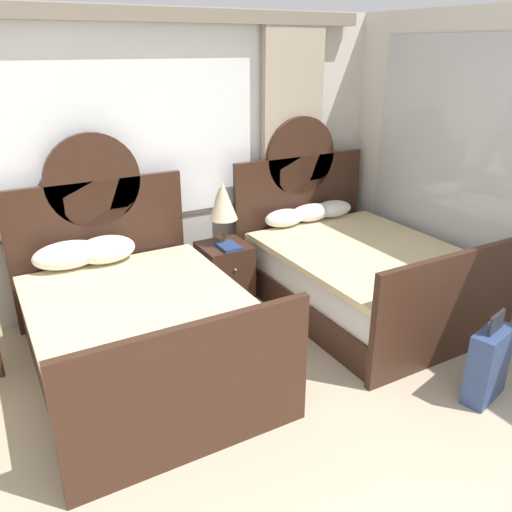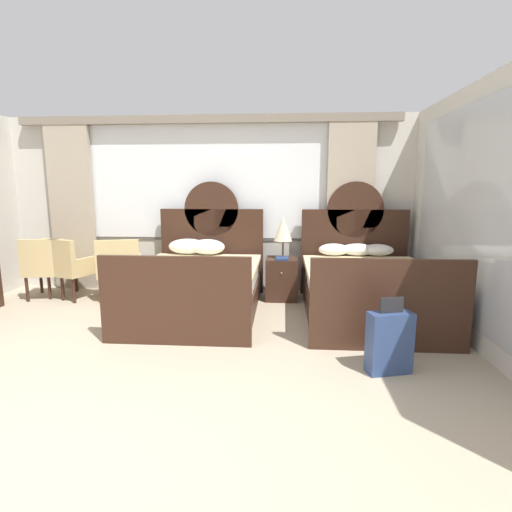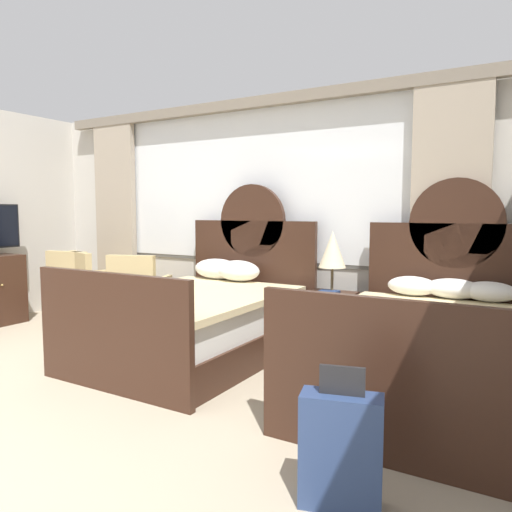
# 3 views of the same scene
# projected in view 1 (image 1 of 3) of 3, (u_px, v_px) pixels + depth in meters

# --- Properties ---
(wall_back_window) EXTENTS (6.26, 0.22, 2.70)m
(wall_back_window) POSITION_uv_depth(u_px,v_px,m) (77.00, 161.00, 4.49)
(wall_back_window) COLOR beige
(wall_back_window) RESTS_ON ground_plane
(bed_near_window) EXTENTS (1.58, 2.19, 1.71)m
(bed_near_window) POSITION_uv_depth(u_px,v_px,m) (137.00, 326.00, 3.98)
(bed_near_window) COLOR #382116
(bed_near_window) RESTS_ON ground_plane
(bed_near_mirror) EXTENTS (1.58, 2.19, 1.71)m
(bed_near_mirror) POSITION_uv_depth(u_px,v_px,m) (356.00, 270.00, 4.96)
(bed_near_mirror) COLOR #382116
(bed_near_mirror) RESTS_ON ground_plane
(nightstand_between_beds) EXTENTS (0.45, 0.48, 0.61)m
(nightstand_between_beds) POSITION_uv_depth(u_px,v_px,m) (225.00, 274.00, 5.04)
(nightstand_between_beds) COLOR #382116
(nightstand_between_beds) RESTS_ON ground_plane
(table_lamp_on_nightstand) EXTENTS (0.27, 0.27, 0.61)m
(table_lamp_on_nightstand) POSITION_uv_depth(u_px,v_px,m) (223.00, 202.00, 4.79)
(table_lamp_on_nightstand) COLOR brown
(table_lamp_on_nightstand) RESTS_ON nightstand_between_beds
(book_on_nightstand) EXTENTS (0.18, 0.26, 0.03)m
(book_on_nightstand) POSITION_uv_depth(u_px,v_px,m) (228.00, 246.00, 4.85)
(book_on_nightstand) COLOR navy
(book_on_nightstand) RESTS_ON nightstand_between_beds
(suitcase_on_floor) EXTENTS (0.42, 0.26, 0.69)m
(suitcase_on_floor) POSITION_uv_depth(u_px,v_px,m) (488.00, 364.00, 3.65)
(suitcase_on_floor) COLOR navy
(suitcase_on_floor) RESTS_ON ground_plane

